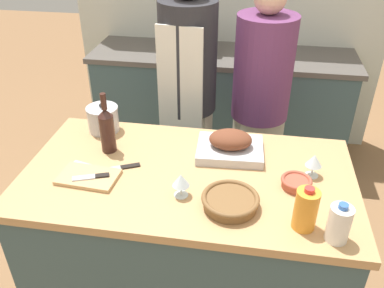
# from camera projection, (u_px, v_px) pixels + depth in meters

# --- Properties ---
(kitchen_island) EXTENTS (1.51, 0.82, 0.93)m
(kitchen_island) POSITION_uv_depth(u_px,v_px,m) (188.00, 245.00, 2.10)
(kitchen_island) COLOR #3D565B
(kitchen_island) RESTS_ON ground_plane
(back_counter) EXTENTS (2.11, 0.60, 0.92)m
(back_counter) POSITION_uv_depth(u_px,v_px,m) (221.00, 105.00, 3.48)
(back_counter) COLOR #3D565B
(back_counter) RESTS_ON ground_plane
(roasting_pan) EXTENTS (0.33, 0.27, 0.13)m
(roasting_pan) POSITION_uv_depth(u_px,v_px,m) (230.00, 145.00, 1.96)
(roasting_pan) COLOR #BCBCC1
(roasting_pan) RESTS_ON kitchen_island
(wicker_basket) EXTENTS (0.24, 0.24, 0.06)m
(wicker_basket) POSITION_uv_depth(u_px,v_px,m) (230.00, 201.00, 1.64)
(wicker_basket) COLOR brown
(wicker_basket) RESTS_ON kitchen_island
(cutting_board) EXTENTS (0.27, 0.18, 0.02)m
(cutting_board) POSITION_uv_depth(u_px,v_px,m) (88.00, 177.00, 1.81)
(cutting_board) COLOR tan
(cutting_board) RESTS_ON kitchen_island
(stock_pot) EXTENTS (0.17, 0.17, 0.16)m
(stock_pot) POSITION_uv_depth(u_px,v_px,m) (103.00, 119.00, 2.15)
(stock_pot) COLOR #B7B7BC
(stock_pot) RESTS_ON kitchen_island
(mixing_bowl) EXTENTS (0.13, 0.13, 0.04)m
(mixing_bowl) POSITION_uv_depth(u_px,v_px,m) (296.00, 182.00, 1.76)
(mixing_bowl) COLOR #A84C38
(mixing_bowl) RESTS_ON kitchen_island
(juice_jug) EXTENTS (0.09, 0.09, 0.19)m
(juice_jug) POSITION_uv_depth(u_px,v_px,m) (306.00, 209.00, 1.52)
(juice_jug) COLOR orange
(juice_jug) RESTS_ON kitchen_island
(milk_jug) EXTENTS (0.08, 0.08, 0.17)m
(milk_jug) POSITION_uv_depth(u_px,v_px,m) (339.00, 224.00, 1.47)
(milk_jug) COLOR white
(milk_jug) RESTS_ON kitchen_island
(wine_bottle_green) EXTENTS (0.07, 0.07, 0.31)m
(wine_bottle_green) POSITION_uv_depth(u_px,v_px,m) (107.00, 129.00, 1.95)
(wine_bottle_green) COLOR #381E19
(wine_bottle_green) RESTS_ON kitchen_island
(wine_glass_left) EXTENTS (0.07, 0.07, 0.11)m
(wine_glass_left) POSITION_uv_depth(u_px,v_px,m) (314.00, 161.00, 1.80)
(wine_glass_left) COLOR silver
(wine_glass_left) RESTS_ON kitchen_island
(wine_glass_right) EXTENTS (0.07, 0.07, 0.11)m
(wine_glass_right) POSITION_uv_depth(u_px,v_px,m) (181.00, 181.00, 1.68)
(wine_glass_right) COLOR silver
(wine_glass_right) RESTS_ON kitchen_island
(knife_chef) EXTENTS (0.23, 0.13, 0.01)m
(knife_chef) POSITION_uv_depth(u_px,v_px,m) (116.00, 168.00, 1.88)
(knife_chef) COLOR #B7B7BC
(knife_chef) RESTS_ON kitchen_island
(knife_paring) EXTENTS (0.16, 0.07, 0.01)m
(knife_paring) POSITION_uv_depth(u_px,v_px,m) (88.00, 166.00, 1.89)
(knife_paring) COLOR #B7B7BC
(knife_paring) RESTS_ON kitchen_island
(knife_bread) EXTENTS (0.16, 0.08, 0.01)m
(knife_bread) POSITION_uv_depth(u_px,v_px,m) (92.00, 177.00, 1.80)
(knife_bread) COLOR #B7B7BC
(knife_bread) RESTS_ON cutting_board
(stand_mixer) EXTENTS (0.18, 0.14, 0.33)m
(stand_mixer) POSITION_uv_depth(u_px,v_px,m) (202.00, 36.00, 3.17)
(stand_mixer) COLOR #333842
(stand_mixer) RESTS_ON back_counter
(condiment_bottle_tall) EXTENTS (0.06, 0.06, 0.17)m
(condiment_bottle_tall) POSITION_uv_depth(u_px,v_px,m) (183.00, 36.00, 3.38)
(condiment_bottle_tall) COLOR #234C28
(condiment_bottle_tall) RESTS_ON back_counter
(condiment_bottle_short) EXTENTS (0.05, 0.05, 0.17)m
(condiment_bottle_short) POSITION_uv_depth(u_px,v_px,m) (171.00, 41.00, 3.26)
(condiment_bottle_short) COLOR maroon
(condiment_bottle_short) RESTS_ON back_counter
(person_cook_aproned) EXTENTS (0.35, 0.37, 1.70)m
(person_cook_aproned) POSITION_uv_depth(u_px,v_px,m) (188.00, 91.00, 2.58)
(person_cook_aproned) COLOR beige
(person_cook_aproned) RESTS_ON ground_plane
(person_cook_guest) EXTENTS (0.36, 0.36, 1.61)m
(person_cook_guest) POSITION_uv_depth(u_px,v_px,m) (260.00, 100.00, 2.60)
(person_cook_guest) COLOR beige
(person_cook_guest) RESTS_ON ground_plane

